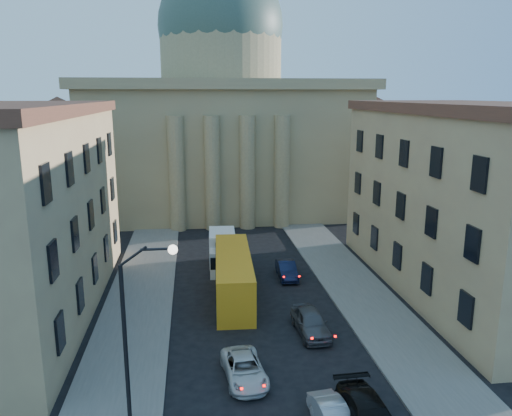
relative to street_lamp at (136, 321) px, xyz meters
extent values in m
cube|color=#605D57|center=(-1.53, 10.00, -5.21)|extent=(5.00, 60.00, 0.15)
cube|color=#605D57|center=(15.47, 10.00, -5.21)|extent=(5.00, 60.00, 0.15)
cube|color=#8A7755|center=(6.97, 48.00, 2.71)|extent=(34.00, 26.00, 16.00)
cube|color=#8A7755|center=(6.97, 48.00, 11.11)|extent=(35.50, 27.50, 1.20)
cylinder|color=#8A7755|center=(6.97, 48.00, 14.71)|extent=(16.00, 16.00, 8.00)
sphere|color=#3F564B|center=(6.97, 48.00, 18.71)|extent=(16.40, 16.40, 16.40)
cube|color=#8A7755|center=(-14.03, 46.00, 0.21)|extent=(13.00, 13.00, 11.00)
cone|color=#513022|center=(-14.03, 46.00, 7.71)|extent=(26.02, 26.02, 4.00)
cube|color=#8A7755|center=(27.97, 46.00, 0.21)|extent=(13.00, 13.00, 11.00)
cone|color=#513022|center=(27.97, 46.00, 7.71)|extent=(26.02, 26.02, 4.00)
cylinder|color=#8A7755|center=(0.97, 34.80, 1.21)|extent=(1.80, 1.80, 13.00)
cylinder|color=#8A7755|center=(4.97, 34.80, 1.21)|extent=(1.80, 1.80, 13.00)
cylinder|color=#8A7755|center=(8.97, 34.80, 1.21)|extent=(1.80, 1.80, 13.00)
cylinder|color=#8A7755|center=(12.97, 34.80, 1.21)|extent=(1.80, 1.80, 13.00)
cube|color=tan|center=(-10.03, 14.00, 1.71)|extent=(11.00, 26.00, 14.00)
cube|color=tan|center=(23.97, 14.00, 1.71)|extent=(11.00, 26.00, 14.00)
cube|color=#513022|center=(23.97, 14.00, 9.01)|extent=(11.60, 26.60, 0.80)
cylinder|color=black|center=(-0.53, 0.00, -1.29)|extent=(0.20, 0.20, 8.00)
cylinder|color=black|center=(0.02, 0.00, 3.06)|extent=(1.30, 0.12, 0.96)
cylinder|color=black|center=(1.02, 0.00, 3.36)|extent=(1.30, 0.12, 0.12)
sphere|color=white|center=(1.77, 0.00, 3.31)|extent=(0.44, 0.44, 0.44)
imported|color=silver|center=(5.23, 3.15, -4.65)|extent=(2.52, 4.73, 1.26)
imported|color=#48484C|center=(10.09, 7.98, -4.50)|extent=(2.09, 4.72, 1.58)
imported|color=black|center=(10.47, 18.23, -4.60)|extent=(1.56, 4.22, 1.38)
cube|color=orange|center=(5.64, 14.92, -3.64)|extent=(3.21, 11.78, 3.29)
cube|color=black|center=(5.64, 14.92, -3.11)|extent=(3.24, 11.15, 1.17)
cylinder|color=black|center=(4.38, 10.73, -4.76)|extent=(0.37, 1.07, 1.06)
cylinder|color=black|center=(6.50, 10.63, -4.76)|extent=(0.37, 1.07, 1.06)
cylinder|color=black|center=(4.78, 19.21, -4.76)|extent=(0.37, 1.07, 1.06)
cylinder|color=black|center=(6.90, 19.11, -4.76)|extent=(0.37, 1.07, 1.06)
cube|color=white|center=(5.11, 19.49, -4.13)|extent=(2.31, 2.40, 2.30)
cube|color=black|center=(5.06, 18.39, -3.85)|extent=(2.11, 0.21, 1.06)
cube|color=white|center=(5.22, 22.08, -3.61)|extent=(2.48, 4.13, 2.97)
cylinder|color=black|center=(4.13, 19.15, -4.85)|extent=(0.31, 0.87, 0.86)
cylinder|color=black|center=(6.05, 19.06, -4.85)|extent=(0.31, 0.87, 0.86)
cylinder|color=black|center=(4.30, 22.98, -4.85)|extent=(0.31, 0.87, 0.86)
cylinder|color=black|center=(6.22, 22.90, -4.85)|extent=(0.31, 0.87, 0.86)
camera|label=1|loc=(2.73, -21.33, 10.02)|focal=35.00mm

